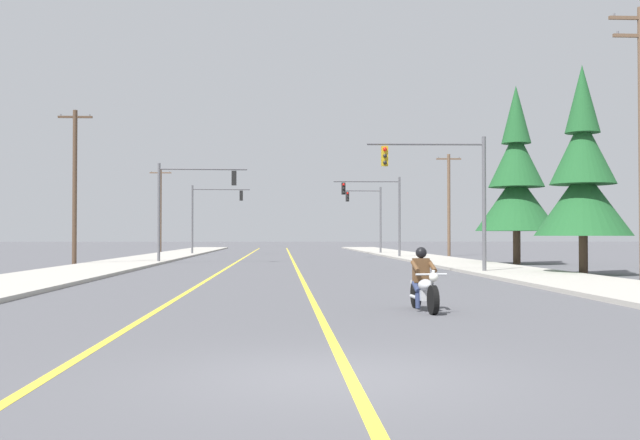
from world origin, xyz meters
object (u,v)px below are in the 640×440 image
at_px(traffic_signal_mid_left, 209,209).
at_px(conifer_tree_right_verge_near, 583,178).
at_px(utility_pole_left_far, 160,208).
at_px(conifer_tree_right_verge_far, 516,182).
at_px(traffic_signal_near_left, 185,197).
at_px(traffic_signal_near_right, 450,182).
at_px(traffic_signal_far_right, 370,211).
at_px(utility_pole_right_far, 449,203).
at_px(utility_pole_left_near, 75,184).
at_px(motorcycle_with_rider, 423,285).
at_px(traffic_signal_mid_right, 380,204).

xyz_separation_m(traffic_signal_mid_left, conifer_tree_right_verge_near, (19.55, -35.91, 0.10)).
height_order(utility_pole_left_far, conifer_tree_right_verge_far, conifer_tree_right_verge_far).
xyz_separation_m(traffic_signal_near_left, conifer_tree_right_verge_far, (20.08, -2.51, 0.80)).
height_order(traffic_signal_near_right, traffic_signal_mid_left, same).
relative_size(traffic_signal_far_right, utility_pole_right_far, 0.72).
bearing_deg(traffic_signal_near_right, traffic_signal_far_right, 89.08).
distance_m(traffic_signal_near_left, utility_pole_left_near, 6.64).
bearing_deg(utility_pole_left_far, utility_pole_left_near, -88.78).
xyz_separation_m(traffic_signal_mid_left, utility_pole_right_far, (20.49, -5.10, 0.37)).
xyz_separation_m(traffic_signal_mid_left, utility_pole_left_near, (-5.57, -23.63, 0.58)).
height_order(traffic_signal_near_left, utility_pole_right_far, utility_pole_right_far).
distance_m(traffic_signal_near_right, utility_pole_left_near, 22.40).
distance_m(utility_pole_right_far, conifer_tree_right_verge_far, 18.30).
distance_m(motorcycle_with_rider, utility_pole_right_far, 47.56).
height_order(traffic_signal_near_left, conifer_tree_right_verge_far, conifer_tree_right_verge_far).
bearing_deg(traffic_signal_far_right, traffic_signal_mid_left, -174.23).
height_order(traffic_signal_near_left, utility_pole_left_near, utility_pole_left_near).
bearing_deg(conifer_tree_right_verge_far, utility_pole_right_far, 90.12).
relative_size(motorcycle_with_rider, utility_pole_right_far, 0.26).
xyz_separation_m(traffic_signal_mid_left, conifer_tree_right_verge_far, (20.53, -23.39, 0.82)).
distance_m(traffic_signal_mid_right, conifer_tree_right_verge_far, 14.36).
distance_m(utility_pole_right_far, utility_pole_left_far, 32.44).
bearing_deg(traffic_signal_near_right, utility_pole_left_near, 150.87).
bearing_deg(traffic_signal_mid_left, utility_pole_right_far, -13.97).
bearing_deg(traffic_signal_mid_left, traffic_signal_near_left, -88.78).
distance_m(traffic_signal_mid_left, utility_pole_left_near, 24.28).
distance_m(traffic_signal_near_left, traffic_signal_mid_left, 20.88).
relative_size(conifer_tree_right_verge_near, conifer_tree_right_verge_far, 0.85).
distance_m(motorcycle_with_rider, traffic_signal_near_left, 31.91).
xyz_separation_m(motorcycle_with_rider, utility_pole_left_far, (-15.98, 64.35, 4.02)).
bearing_deg(traffic_signal_near_right, motorcycle_with_rider, -104.62).
bearing_deg(motorcycle_with_rider, conifer_tree_right_verge_near, 57.09).
bearing_deg(traffic_signal_near_left, traffic_signal_mid_right, 37.13).
bearing_deg(motorcycle_with_rider, utility_pole_left_far, 103.95).
bearing_deg(traffic_signal_near_left, utility_pole_left_near, -155.43).
bearing_deg(utility_pole_right_far, motorcycle_with_rider, -103.25).
xyz_separation_m(traffic_signal_mid_right, traffic_signal_far_right, (0.61, 12.12, -0.09)).
bearing_deg(traffic_signal_near_left, utility_pole_right_far, 38.21).
xyz_separation_m(traffic_signal_far_right, conifer_tree_right_verge_near, (4.98, -37.38, 0.20)).
distance_m(traffic_signal_mid_left, traffic_signal_far_right, 14.64).
height_order(traffic_signal_far_right, utility_pole_right_far, utility_pole_right_far).
distance_m(traffic_signal_mid_right, conifer_tree_right_verge_near, 25.88).
distance_m(traffic_signal_near_right, conifer_tree_right_verge_far, 12.94).
relative_size(traffic_signal_far_right, utility_pole_left_near, 0.69).
height_order(traffic_signal_mid_right, utility_pole_right_far, utility_pole_right_far).
distance_m(utility_pole_left_near, conifer_tree_right_verge_far, 26.10).
bearing_deg(traffic_signal_far_right, conifer_tree_right_verge_far, -76.52).
bearing_deg(conifer_tree_right_verge_far, traffic_signal_near_right, -120.42).
bearing_deg(utility_pole_right_far, traffic_signal_near_right, -102.46).
relative_size(traffic_signal_near_right, traffic_signal_far_right, 1.00).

